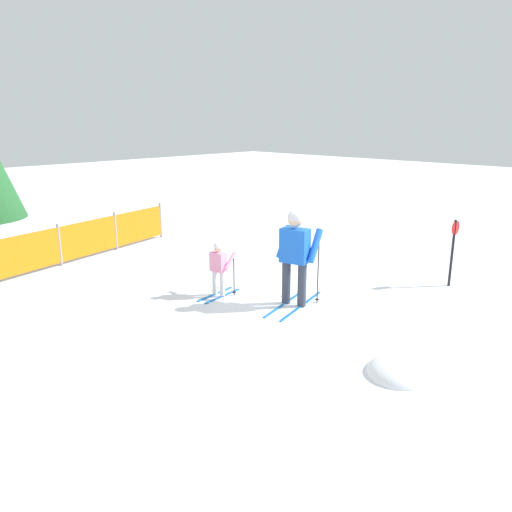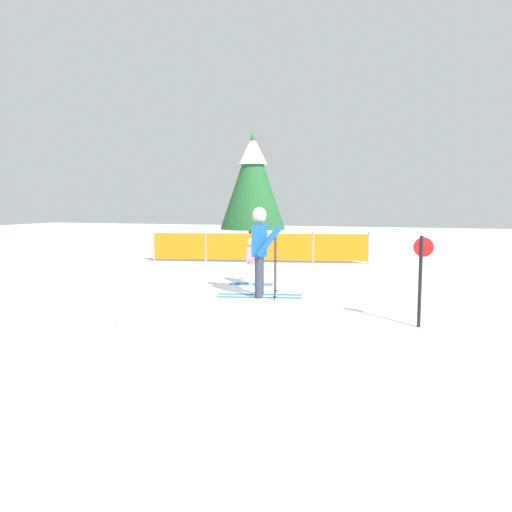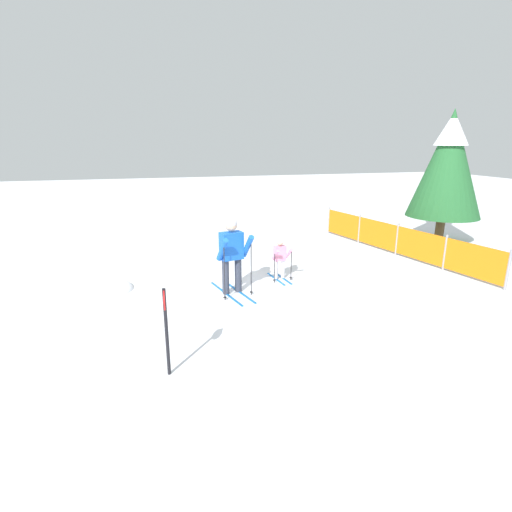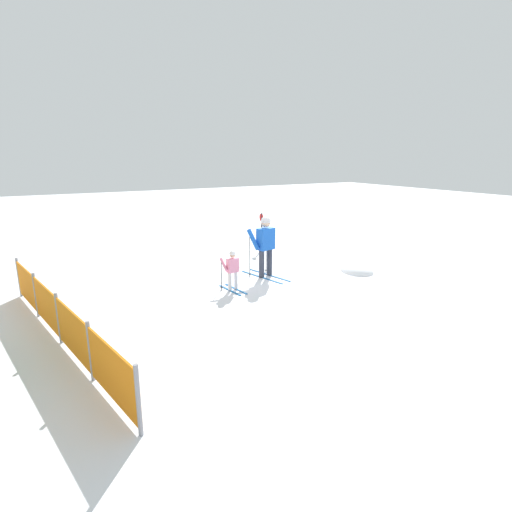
# 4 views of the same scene
# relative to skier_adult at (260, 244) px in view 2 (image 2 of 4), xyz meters

# --- Properties ---
(ground_plane) EXTENTS (60.00, 60.00, 0.00)m
(ground_plane) POSITION_rel_skier_adult_xyz_m (-0.10, 0.07, -1.02)
(ground_plane) COLOR white
(skier_adult) EXTENTS (1.66, 0.81, 1.72)m
(skier_adult) POSITION_rel_skier_adult_xyz_m (0.00, 0.00, 0.00)
(skier_adult) COLOR #1966B2
(skier_adult) RESTS_ON ground_plane
(skier_child) EXTENTS (0.99, 0.51, 1.04)m
(skier_child) POSITION_rel_skier_adult_xyz_m (-0.61, 1.31, -0.42)
(skier_child) COLOR #1966B2
(skier_child) RESTS_ON ground_plane
(safety_fence) EXTENTS (6.51, 1.41, 0.96)m
(safety_fence) POSITION_rel_skier_adult_xyz_m (-1.76, 5.34, -0.54)
(safety_fence) COLOR gray
(safety_fence) RESTS_ON ground_plane
(conifer_far) EXTENTS (2.28, 2.28, 4.24)m
(conifer_far) POSITION_rel_skier_adult_xyz_m (-2.70, 7.59, 1.60)
(conifer_far) COLOR #4C3823
(conifer_far) RESTS_ON ground_plane
(trail_marker) EXTENTS (0.28, 0.05, 1.33)m
(trail_marker) POSITION_rel_skier_adult_xyz_m (2.93, -1.56, -0.20)
(trail_marker) COLOR black
(trail_marker) RESTS_ON ground_plane
(snow_mound) EXTENTS (1.04, 0.88, 0.42)m
(snow_mound) POSITION_rel_skier_adult_xyz_m (-0.92, -2.60, -1.02)
(snow_mound) COLOR white
(snow_mound) RESTS_ON ground_plane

